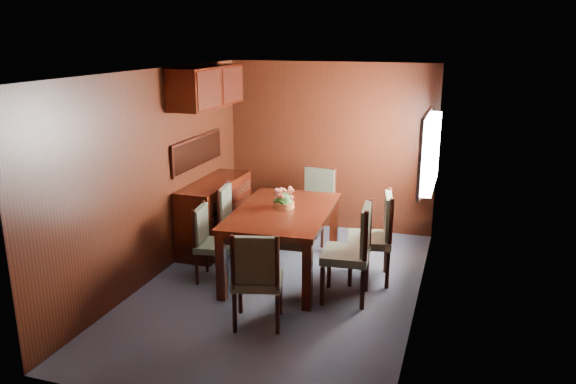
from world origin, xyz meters
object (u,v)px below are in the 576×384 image
(sideboard, at_px, (215,214))
(chair_right_near, at_px, (354,247))
(flower_centerpiece, at_px, (284,198))
(dining_table, at_px, (283,219))
(chair_left_near, at_px, (210,239))
(chair_head, at_px, (257,275))

(sideboard, bearing_deg, chair_right_near, -25.44)
(chair_right_near, height_order, flower_centerpiece, chair_right_near)
(chair_right_near, distance_m, flower_centerpiece, 1.08)
(dining_table, height_order, chair_left_near, chair_left_near)
(chair_left_near, distance_m, chair_right_near, 1.68)
(chair_head, bearing_deg, flower_centerpiece, 82.34)
(sideboard, relative_size, chair_left_near, 1.57)
(chair_right_near, bearing_deg, chair_head, 134.52)
(sideboard, bearing_deg, chair_left_near, -68.12)
(chair_head, height_order, flower_centerpiece, flower_centerpiece)
(chair_right_near, bearing_deg, chair_left_near, 85.15)
(sideboard, distance_m, chair_right_near, 2.31)
(dining_table, bearing_deg, flower_centerpiece, 95.28)
(sideboard, height_order, chair_right_near, chair_right_near)
(sideboard, xyz_separation_m, dining_table, (1.16, -0.62, 0.24))
(chair_right_near, xyz_separation_m, flower_centerpiece, (-0.93, 0.45, 0.34))
(chair_head, distance_m, flower_centerpiece, 1.39)
(dining_table, distance_m, chair_head, 1.27)
(dining_table, height_order, flower_centerpiece, flower_centerpiece)
(sideboard, xyz_separation_m, chair_head, (1.32, -1.87, 0.10))
(sideboard, relative_size, dining_table, 0.78)
(chair_head, bearing_deg, chair_left_near, 121.40)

